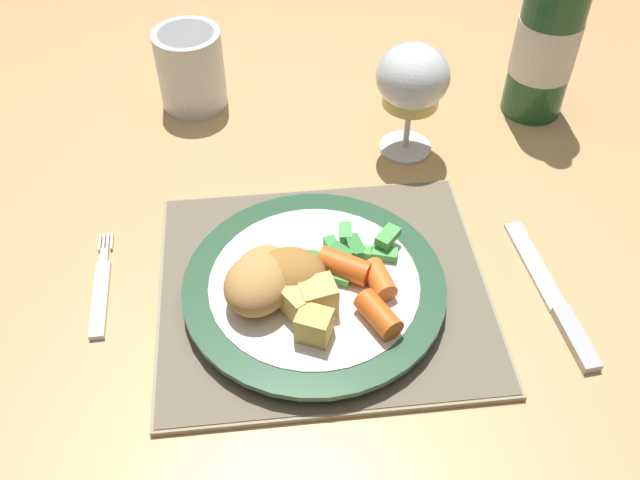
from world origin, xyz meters
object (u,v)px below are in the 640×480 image
object	(u,v)px
fork	(101,291)
dining_table	(260,222)
dinner_plate	(314,288)
bottle	(550,27)
table_knife	(556,304)
wine_glass	(412,81)
drinking_cup	(191,67)

from	to	relation	value
fork	dining_table	bearing A→B (deg)	45.44
dining_table	fork	xyz separation A→B (m)	(-0.16, -0.16, 0.08)
dinner_plate	bottle	world-z (taller)	bottle
dining_table	bottle	bearing A→B (deg)	14.27
table_knife	dining_table	bearing A→B (deg)	141.03
wine_glass	drinking_cup	size ratio (longest dim) A/B	1.38
drinking_cup	bottle	bearing A→B (deg)	-7.97
bottle	drinking_cup	size ratio (longest dim) A/B	2.93
dinner_plate	fork	world-z (taller)	dinner_plate
drinking_cup	fork	bearing A→B (deg)	-105.78
drinking_cup	table_knife	bearing A→B (deg)	-46.97
table_knife	dinner_plate	bearing A→B (deg)	171.83
wine_glass	drinking_cup	bearing A→B (deg)	154.07
dining_table	table_knife	size ratio (longest dim) A/B	8.21
drinking_cup	dining_table	bearing A→B (deg)	-64.55
table_knife	drinking_cup	world-z (taller)	drinking_cup
dining_table	drinking_cup	xyz separation A→B (m)	(-0.07, 0.15, 0.13)
dinner_plate	table_knife	bearing A→B (deg)	-8.17
table_knife	wine_glass	world-z (taller)	wine_glass
dinner_plate	drinking_cup	bearing A→B (deg)	109.20
wine_glass	table_knife	bearing A→B (deg)	-68.61
fork	bottle	size ratio (longest dim) A/B	0.47
fork	table_knife	distance (m)	0.43
wine_glass	dinner_plate	bearing A→B (deg)	-120.96
bottle	dining_table	bearing A→B (deg)	-165.73
dining_table	drinking_cup	world-z (taller)	drinking_cup
table_knife	bottle	bearing A→B (deg)	76.70
fork	wine_glass	xyz separation A→B (m)	(0.33, 0.19, 0.09)
wine_glass	dining_table	bearing A→B (deg)	-171.34
fork	wine_glass	bearing A→B (deg)	29.13
drinking_cup	dinner_plate	bearing A→B (deg)	-70.80
bottle	fork	bearing A→B (deg)	-153.87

